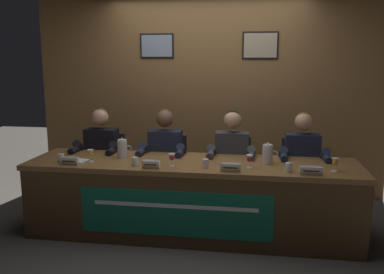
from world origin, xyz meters
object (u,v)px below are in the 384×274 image
panelist_center_left (164,156)px  water_pitcher_right_side (268,154)px  nameplate_center_left (151,164)px  chair_center_right (232,178)px  juice_glass_far_left (91,153)px  nameplate_far_right (311,171)px  water_cup_far_left (61,159)px  juice_glass_center_left (172,158)px  conference_table (190,187)px  chair_far_left (107,172)px  panelist_far_left (100,154)px  chair_center_left (168,175)px  document_stack_far_left (77,161)px  water_cup_center_right (205,164)px  water_cup_center_left (135,162)px  nameplate_center_right (231,167)px  water_pitcher_left_side (122,149)px  juice_glass_center_right (250,159)px  juice_glass_far_right (335,162)px  chair_far_right (299,181)px  panelist_center_right (232,158)px  panelist_far_right (303,161)px  water_cup_far_right (289,168)px  nameplate_far_left (69,161)px

panelist_center_left → water_pitcher_right_side: 1.18m
nameplate_center_left → chair_center_right: chair_center_right is taller
juice_glass_far_left → nameplate_far_right: bearing=-4.5°
water_cup_far_left → juice_glass_center_left: size_ratio=0.69×
conference_table → water_pitcher_right_side: bearing=11.2°
chair_far_left → panelist_far_left: 0.34m
chair_center_left → document_stack_far_left: 1.12m
panelist_center_left → water_cup_center_right: 0.82m
water_cup_center_left → chair_far_left: bearing=125.7°
nameplate_center_right → water_pitcher_left_side: 1.20m
juice_glass_center_left → water_cup_center_right: (0.32, -0.01, -0.05)m
nameplate_center_right → juice_glass_center_right: 0.24m
conference_table → chair_center_left: size_ratio=3.73×
water_cup_far_left → water_pitcher_right_side: bearing=7.2°
nameplate_center_left → juice_glass_center_left: (0.18, 0.11, 0.05)m
juice_glass_far_left → juice_glass_center_left: size_ratio=1.00×
juice_glass_far_right → nameplate_center_right: bearing=-170.7°
water_pitcher_left_side → water_pitcher_right_side: same height
panelist_center_left → chair_far_right: (1.49, 0.20, -0.28)m
chair_far_left → water_cup_center_left: bearing=-54.3°
water_pitcher_right_side → panelist_center_right: bearing=135.3°
panelist_center_left → water_cup_center_left: 0.66m
chair_center_left → panelist_far_right: (1.49, -0.20, 0.28)m
juice_glass_center_right → nameplate_center_right: bearing=-135.7°
panelist_center_left → water_cup_far_right: panelist_center_left is taller
water_pitcher_right_side → water_pitcher_left_side: bearing=178.9°
panelist_center_left → water_cup_center_left: panelist_center_left is taller
chair_center_left → juice_glass_center_left: 0.93m
chair_far_left → juice_glass_far_right: size_ratio=7.11×
conference_table → water_pitcher_left_side: bearing=166.7°
water_pitcher_right_side → water_cup_far_left: bearing=-172.8°
document_stack_far_left → water_pitcher_left_side: bearing=28.6°
nameplate_center_left → nameplate_center_right: (0.74, 0.00, -0.00)m
water_pitcher_left_side → juice_glass_center_right: bearing=-9.3°
juice_glass_far_left → water_pitcher_left_side: (0.26, 0.22, 0.01)m
juice_glass_far_left → nameplate_center_right: size_ratio=0.67×
nameplate_far_right → juice_glass_far_right: 0.28m
panelist_center_right → water_cup_center_right: size_ratio=14.23×
water_cup_far_left → water_cup_center_right: (1.44, 0.00, 0.00)m
juice_glass_center_left → water_cup_center_right: bearing=-1.0°
nameplate_center_left → water_cup_far_right: size_ratio=1.96×
juice_glass_center_left → chair_center_right: bearing=56.5°
chair_far_left → nameplate_far_right: chair_far_left is taller
water_cup_center_right → chair_center_left: bearing=123.2°
water_cup_far_left → document_stack_far_left: size_ratio=0.35×
chair_center_right → chair_far_right: bearing=0.0°
nameplate_far_left → document_stack_far_left: 0.15m
juice_glass_far_left → panelist_center_left: bearing=41.6°
nameplate_far_right → water_cup_center_right: bearing=173.9°
panelist_far_left → nameplate_center_left: bearing=-42.6°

